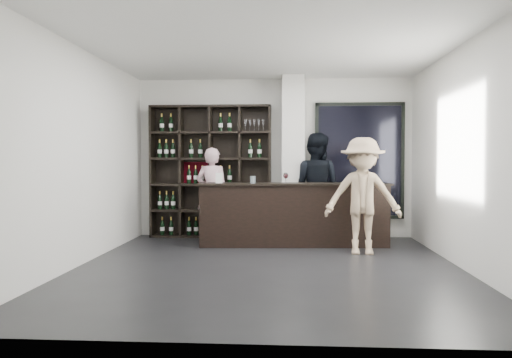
# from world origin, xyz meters

# --- Properties ---
(floor) EXTENTS (5.00, 5.50, 0.01)m
(floor) POSITION_xyz_m (0.00, 0.00, -0.01)
(floor) COLOR black
(floor) RESTS_ON ground
(wine_shelf) EXTENTS (2.20, 0.35, 2.40)m
(wine_shelf) POSITION_xyz_m (-1.15, 2.57, 1.20)
(wine_shelf) COLOR black
(wine_shelf) RESTS_ON floor
(structural_column) EXTENTS (0.40, 0.40, 2.90)m
(structural_column) POSITION_xyz_m (0.35, 2.47, 1.45)
(structural_column) COLOR silver
(structural_column) RESTS_ON floor
(glass_panel) EXTENTS (1.60, 0.08, 2.10)m
(glass_panel) POSITION_xyz_m (1.55, 2.69, 1.40)
(glass_panel) COLOR black
(glass_panel) RESTS_ON floor
(tasting_counter) EXTENTS (3.13, 0.65, 1.03)m
(tasting_counter) POSITION_xyz_m (0.35, 1.75, 0.52)
(tasting_counter) COLOR black
(tasting_counter) RESTS_ON floor
(taster_pink) EXTENTS (0.66, 0.49, 1.63)m
(taster_pink) POSITION_xyz_m (-1.10, 2.40, 0.82)
(taster_pink) COLOR beige
(taster_pink) RESTS_ON floor
(taster_black) EXTENTS (1.11, 0.99, 1.88)m
(taster_black) POSITION_xyz_m (0.74, 2.40, 0.94)
(taster_black) COLOR black
(taster_black) RESTS_ON floor
(customer) EXTENTS (1.16, 0.72, 1.74)m
(customer) POSITION_xyz_m (1.37, 1.05, 0.87)
(customer) COLOR tan
(customer) RESTS_ON floor
(wine_glass) EXTENTS (0.09, 0.09, 0.19)m
(wine_glass) POSITION_xyz_m (0.22, 1.63, 1.13)
(wine_glass) COLOR white
(wine_glass) RESTS_ON tasting_counter
(spit_cup) EXTENTS (0.12, 0.12, 0.12)m
(spit_cup) POSITION_xyz_m (-0.31, 1.60, 1.09)
(spit_cup) COLOR #A4BAC5
(spit_cup) RESTS_ON tasting_counter
(napkin_stack) EXTENTS (0.13, 0.13, 0.02)m
(napkin_stack) POSITION_xyz_m (1.29, 1.77, 1.04)
(napkin_stack) COLOR white
(napkin_stack) RESTS_ON tasting_counter
(card_stand) EXTENTS (0.12, 0.07, 0.17)m
(card_stand) POSITION_xyz_m (-0.87, 1.66, 1.11)
(card_stand) COLOR white
(card_stand) RESTS_ON tasting_counter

